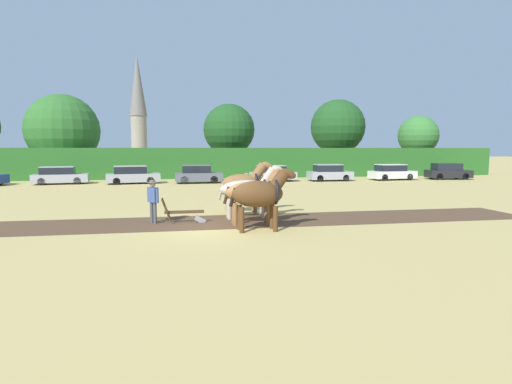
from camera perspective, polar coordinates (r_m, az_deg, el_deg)
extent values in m
plane|color=tan|center=(15.37, -5.75, -5.14)|extent=(240.00, 240.00, 0.00)
cube|color=brown|center=(16.82, -19.19, -4.46)|extent=(35.19, 3.42, 0.01)
cube|color=#286023|center=(41.39, -8.49, 4.12)|extent=(66.30, 1.89, 3.10)
cylinder|color=brown|center=(46.78, -25.68, 3.68)|extent=(0.44, 0.44, 2.89)
sphere|color=#2D6628|center=(46.79, -25.88, 7.95)|extent=(7.44, 7.44, 7.44)
cylinder|color=#423323|center=(47.04, -3.83, 4.70)|extent=(0.44, 0.44, 3.57)
sphere|color=#1E4C1E|center=(47.07, -3.86, 8.88)|extent=(5.96, 5.96, 5.96)
cylinder|color=#423323|center=(50.81, 11.51, 4.86)|extent=(0.44, 0.44, 3.85)
sphere|color=#1E4C1E|center=(50.87, 11.60, 9.10)|extent=(6.67, 6.67, 6.67)
cylinder|color=#423323|center=(54.47, 22.04, 4.33)|extent=(0.44, 0.44, 3.30)
sphere|color=#387533|center=(54.48, 22.17, 7.49)|extent=(4.93, 4.93, 4.93)
cylinder|color=gray|center=(71.90, -16.34, 6.97)|extent=(2.66, 2.66, 8.54)
cone|color=slate|center=(72.69, -16.57, 14.46)|extent=(2.92, 2.92, 10.44)
ellipsoid|color=#513319|center=(14.58, 0.20, -0.28)|extent=(1.91, 1.03, 0.97)
cylinder|color=#513319|center=(15.10, 2.32, -3.51)|extent=(0.18, 0.18, 0.94)
cylinder|color=#513319|center=(14.56, 2.80, -3.87)|extent=(0.18, 0.18, 0.94)
cylinder|color=#513319|center=(14.89, -2.34, -3.65)|extent=(0.18, 0.18, 0.94)
cylinder|color=#513319|center=(14.34, -2.03, -4.03)|extent=(0.18, 0.18, 0.94)
cylinder|color=#513319|center=(14.70, 3.30, 1.60)|extent=(0.78, 0.46, 0.84)
ellipsoid|color=#513319|center=(14.77, 4.69, 2.63)|extent=(0.68, 0.26, 0.54)
cube|color=black|center=(14.73, 3.92, 2.41)|extent=(0.37, 0.08, 0.50)
cylinder|color=black|center=(14.46, -3.32, -0.75)|extent=(0.30, 0.12, 0.71)
torus|color=black|center=(14.71, 2.75, 0.07)|extent=(0.11, 0.98, 0.98)
ellipsoid|color=brown|center=(15.95, -0.70, -0.07)|extent=(2.08, 0.91, 0.86)
cylinder|color=brown|center=(16.43, 1.48, -2.80)|extent=(0.18, 0.18, 0.89)
cylinder|color=brown|center=(15.95, 1.84, -3.08)|extent=(0.18, 0.18, 0.89)
cylinder|color=brown|center=(16.21, -3.20, -2.93)|extent=(0.18, 0.18, 0.89)
cylinder|color=brown|center=(15.73, -2.98, -3.21)|extent=(0.18, 0.18, 0.89)
cylinder|color=brown|center=(16.08, 2.40, 1.67)|extent=(0.78, 0.41, 0.87)
ellipsoid|color=brown|center=(16.15, 3.79, 2.70)|extent=(0.68, 0.26, 0.54)
cube|color=black|center=(16.10, 3.02, 2.33)|extent=(0.40, 0.08, 0.54)
cylinder|color=black|center=(15.83, -4.22, -0.47)|extent=(0.30, 0.12, 0.71)
torus|color=black|center=(16.08, 1.85, 0.22)|extent=(0.11, 0.88, 0.88)
ellipsoid|color=#B2A38E|center=(17.32, -1.46, 0.38)|extent=(2.29, 0.86, 0.81)
cylinder|color=#B2A38E|center=(17.78, 0.80, -2.10)|extent=(0.18, 0.18, 0.89)
cylinder|color=#B2A38E|center=(17.32, 1.09, -2.32)|extent=(0.18, 0.18, 0.89)
cylinder|color=#B2A38E|center=(17.56, -3.97, -2.22)|extent=(0.18, 0.18, 0.89)
cylinder|color=#B2A38E|center=(17.10, -3.80, -2.45)|extent=(0.18, 0.18, 0.89)
cylinder|color=#B2A38E|center=(17.45, 1.69, 2.11)|extent=(0.82, 0.39, 0.95)
ellipsoid|color=#B2A38E|center=(17.53, 3.16, 3.19)|extent=(0.68, 0.26, 0.54)
cube|color=gray|center=(17.48, 2.34, 2.68)|extent=(0.46, 0.08, 0.62)
cylinder|color=gray|center=(17.20, -5.04, 0.03)|extent=(0.30, 0.12, 0.71)
torus|color=black|center=(17.46, 1.13, 0.63)|extent=(0.11, 0.84, 0.83)
ellipsoid|color=brown|center=(18.68, -2.12, 1.13)|extent=(1.91, 1.01, 0.95)
cylinder|color=brown|center=(19.15, -0.39, -1.43)|extent=(0.18, 0.18, 0.94)
cylinder|color=brown|center=(18.61, -0.10, -1.66)|extent=(0.18, 0.18, 0.94)
cylinder|color=brown|center=(18.98, -4.07, -1.52)|extent=(0.18, 0.18, 0.94)
cylinder|color=brown|center=(18.44, -3.89, -1.75)|extent=(0.18, 0.18, 0.94)
cylinder|color=brown|center=(18.78, 0.33, 2.78)|extent=(0.87, 0.45, 0.97)
ellipsoid|color=brown|center=(18.85, 1.67, 3.76)|extent=(0.68, 0.26, 0.54)
cube|color=black|center=(18.80, 0.92, 3.40)|extent=(0.45, 0.08, 0.60)
cylinder|color=black|center=(18.59, -4.88, 0.77)|extent=(0.30, 0.12, 0.71)
torus|color=black|center=(18.78, -0.10, 1.39)|extent=(0.11, 0.96, 0.96)
cube|color=#4C331E|center=(16.54, -10.19, -2.82)|extent=(1.59, 0.11, 0.12)
cube|color=#939399|center=(16.61, -7.97, -3.97)|extent=(0.48, 0.20, 0.39)
cylinder|color=#4C331E|center=(16.74, -12.65, -2.42)|extent=(0.40, 0.06, 0.96)
cylinder|color=#4C331E|center=(16.34, -12.71, -2.63)|extent=(0.40, 0.06, 0.96)
cylinder|color=#4C4C4C|center=(16.80, -14.67, -2.85)|extent=(0.14, 0.14, 0.86)
cylinder|color=#4C4C4C|center=(16.62, -14.23, -2.94)|extent=(0.14, 0.14, 0.86)
cube|color=#3D5184|center=(16.61, -14.52, -0.38)|extent=(0.47, 0.52, 0.61)
sphere|color=tan|center=(16.57, -14.56, 1.08)|extent=(0.23, 0.23, 0.23)
cylinder|color=#3D5184|center=(16.86, -15.09, -0.38)|extent=(0.09, 0.09, 0.57)
cylinder|color=#3D5184|center=(16.37, -13.93, -0.54)|extent=(0.09, 0.09, 0.57)
cylinder|color=#665B4C|center=(16.56, -14.57, 1.33)|extent=(0.44, 0.44, 0.02)
cylinder|color=#665B4C|center=(16.56, -14.57, 1.50)|extent=(0.22, 0.22, 0.10)
cylinder|color=#28334C|center=(21.00, -1.54, -0.88)|extent=(0.14, 0.14, 0.85)
cylinder|color=#28334C|center=(20.84, -1.12, -0.93)|extent=(0.14, 0.14, 0.85)
cube|color=#B7B7BC|center=(20.84, -1.34, 1.07)|extent=(0.45, 0.52, 0.60)
sphere|color=tan|center=(20.81, -1.34, 2.23)|extent=(0.23, 0.23, 0.23)
cylinder|color=#B7B7BC|center=(21.06, -1.89, 1.06)|extent=(0.09, 0.09, 0.57)
cylinder|color=#B7B7BC|center=(20.63, -0.78, 0.96)|extent=(0.09, 0.09, 0.57)
cylinder|color=tan|center=(20.80, -1.34, 2.42)|extent=(0.44, 0.44, 0.02)
cylinder|color=tan|center=(20.80, -1.34, 2.56)|extent=(0.22, 0.22, 0.10)
cylinder|color=black|center=(39.69, -32.75, 1.34)|extent=(0.68, 0.33, 0.65)
cube|color=#9E9EA8|center=(37.92, -26.10, 1.80)|extent=(4.59, 2.30, 0.69)
cube|color=black|center=(37.92, -26.47, 2.75)|extent=(2.82, 1.89, 0.58)
cube|color=#9E9EA8|center=(37.90, -26.50, 3.23)|extent=(2.82, 1.89, 0.06)
cylinder|color=black|center=(38.51, -23.92, 1.64)|extent=(0.63, 0.30, 0.61)
cylinder|color=black|center=(37.01, -24.16, 1.47)|extent=(0.63, 0.30, 0.61)
cylinder|color=black|center=(38.90, -27.91, 1.49)|extent=(0.63, 0.30, 0.61)
cylinder|color=black|center=(37.42, -28.31, 1.31)|extent=(0.63, 0.30, 0.61)
cube|color=#9E9EA8|center=(36.10, -17.14, 1.98)|extent=(4.67, 2.48, 0.72)
cube|color=black|center=(36.05, -17.52, 3.02)|extent=(2.89, 2.01, 0.61)
cube|color=#9E9EA8|center=(36.04, -17.54, 3.55)|extent=(2.89, 2.01, 0.06)
cylinder|color=black|center=(36.97, -15.05, 1.79)|extent=(0.63, 0.32, 0.61)
cylinder|color=black|center=(35.43, -14.85, 1.62)|extent=(0.63, 0.32, 0.61)
cylinder|color=black|center=(36.86, -19.32, 1.64)|extent=(0.63, 0.32, 0.61)
cylinder|color=black|center=(35.32, -19.30, 1.46)|extent=(0.63, 0.32, 0.61)
cube|color=#565B66|center=(35.40, -8.19, 2.16)|extent=(4.15, 1.93, 0.74)
cube|color=black|center=(35.34, -8.54, 3.25)|extent=(2.52, 1.67, 0.62)
cube|color=#565B66|center=(35.32, -8.55, 3.79)|extent=(2.52, 1.67, 0.06)
cylinder|color=black|center=(36.28, -6.30, 1.93)|extent=(0.68, 0.26, 0.66)
cylinder|color=black|center=(34.80, -6.01, 1.76)|extent=(0.68, 0.26, 0.66)
cylinder|color=black|center=(36.07, -10.29, 1.85)|extent=(0.68, 0.26, 0.66)
cylinder|color=black|center=(34.58, -10.16, 1.67)|extent=(0.68, 0.26, 0.66)
cube|color=#A8A8B2|center=(36.85, 2.46, 2.33)|extent=(4.22, 1.95, 0.68)
cube|color=black|center=(36.76, 2.15, 3.29)|extent=(2.56, 1.69, 0.56)
cube|color=#A8A8B2|center=(36.74, 2.15, 3.78)|extent=(2.56, 1.69, 0.06)
cylinder|color=black|center=(37.94, 4.01, 2.14)|extent=(0.67, 0.26, 0.66)
cylinder|color=black|center=(36.51, 4.71, 1.98)|extent=(0.67, 0.26, 0.66)
cylinder|color=black|center=(37.26, 0.25, 2.08)|extent=(0.67, 0.26, 0.66)
cylinder|color=black|center=(35.81, 0.81, 1.91)|extent=(0.67, 0.26, 0.66)
cube|color=#9E9EA8|center=(38.11, 10.50, 2.37)|extent=(4.05, 1.88, 0.72)
cube|color=black|center=(38.00, 10.24, 3.37)|extent=(2.44, 1.68, 0.61)
cube|color=#9E9EA8|center=(37.99, 10.25, 3.87)|extent=(2.44, 1.68, 0.06)
cylinder|color=black|center=(39.34, 11.78, 2.14)|extent=(0.62, 0.23, 0.62)
cylinder|color=black|center=(37.84, 12.71, 1.96)|extent=(0.62, 0.23, 0.62)
cylinder|color=black|center=(38.46, 8.32, 2.12)|extent=(0.62, 0.23, 0.62)
cylinder|color=black|center=(36.93, 9.13, 1.94)|extent=(0.62, 0.23, 0.62)
cube|color=silver|center=(40.70, 18.90, 2.37)|extent=(4.48, 2.12, 0.70)
cube|color=black|center=(40.55, 18.67, 3.28)|extent=(2.73, 1.80, 0.58)
cube|color=silver|center=(40.54, 18.69, 3.73)|extent=(2.73, 1.80, 0.06)
cylinder|color=black|center=(42.11, 19.84, 2.18)|extent=(0.66, 0.27, 0.64)
cylinder|color=black|center=(40.84, 21.07, 2.02)|extent=(0.66, 0.27, 0.64)
cylinder|color=black|center=(40.66, 16.69, 2.15)|extent=(0.66, 0.27, 0.64)
cylinder|color=black|center=(39.33, 17.87, 1.99)|extent=(0.66, 0.27, 0.64)
cube|color=black|center=(43.84, 25.77, 2.36)|extent=(4.31, 2.37, 0.73)
cube|color=black|center=(43.72, 25.57, 3.24)|extent=(2.66, 1.96, 0.61)
cube|color=black|center=(43.70, 25.59, 3.68)|extent=(2.66, 1.96, 0.06)
cylinder|color=black|center=(45.16, 26.71, 2.13)|extent=(0.67, 0.31, 0.65)
cylinder|color=black|center=(43.77, 27.71, 1.98)|extent=(0.67, 0.31, 0.65)
cylinder|color=black|center=(43.99, 23.80, 2.18)|extent=(0.67, 0.31, 0.65)
cylinder|color=black|center=(42.57, 24.74, 2.02)|extent=(0.67, 0.31, 0.65)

